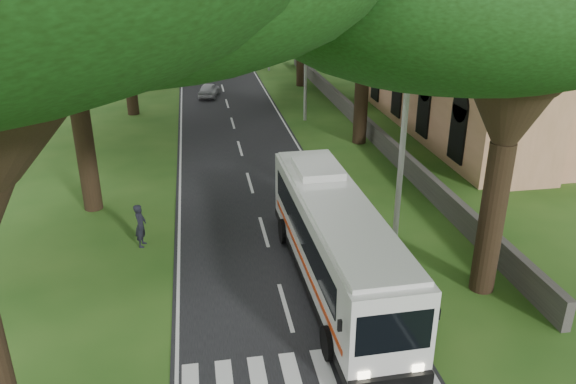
# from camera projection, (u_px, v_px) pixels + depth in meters

# --- Properties ---
(ground) EXTENTS (140.00, 140.00, 0.00)m
(ground) POSITION_uv_depth(u_px,v_px,m) (296.00, 343.00, 18.25)
(ground) COLOR #234C15
(ground) RESTS_ON ground
(road) EXTENTS (8.00, 120.00, 0.04)m
(road) POSITION_uv_depth(u_px,v_px,m) (234.00, 127.00, 40.92)
(road) COLOR black
(road) RESTS_ON ground
(property_wall) EXTENTS (0.35, 50.00, 1.20)m
(property_wall) POSITION_uv_depth(u_px,v_px,m) (357.00, 117.00, 41.18)
(property_wall) COLOR #383533
(property_wall) RESTS_ON ground
(church) EXTENTS (14.00, 24.00, 11.60)m
(church) POSITION_uv_depth(u_px,v_px,m) (494.00, 60.00, 38.64)
(church) COLOR tan
(church) RESTS_ON ground
(pole_near) EXTENTS (1.60, 0.24, 8.00)m
(pole_near) POSITION_uv_depth(u_px,v_px,m) (402.00, 153.00, 22.91)
(pole_near) COLOR gray
(pole_near) RESTS_ON ground
(pole_mid) EXTENTS (1.60, 0.24, 8.00)m
(pole_mid) POSITION_uv_depth(u_px,v_px,m) (306.00, 65.00, 41.05)
(pole_mid) COLOR gray
(pole_mid) RESTS_ON ground
(pole_far) EXTENTS (1.60, 0.24, 8.00)m
(pole_far) POSITION_uv_depth(u_px,v_px,m) (268.00, 31.00, 59.19)
(pole_far) COLOR gray
(pole_far) RESTS_ON ground
(coach_bus) EXTENTS (3.00, 12.01, 3.53)m
(coach_bus) POSITION_uv_depth(u_px,v_px,m) (335.00, 241.00, 20.71)
(coach_bus) COLOR silver
(coach_bus) RESTS_ON ground
(distant_car_a) EXTENTS (2.23, 3.82, 1.22)m
(distant_car_a) POSITION_uv_depth(u_px,v_px,m) (209.00, 90.00, 49.30)
(distant_car_a) COLOR #ACACB1
(distant_car_a) RESTS_ON road
(distant_car_b) EXTENTS (2.77, 4.67, 1.45)m
(distant_car_b) POSITION_uv_depth(u_px,v_px,m) (208.00, 64.00, 60.00)
(distant_car_b) COLOR navy
(distant_car_b) RESTS_ON road
(pedestrian) EXTENTS (0.58, 0.78, 1.93)m
(pedestrian) POSITION_uv_depth(u_px,v_px,m) (141.00, 225.00, 23.96)
(pedestrian) COLOR black
(pedestrian) RESTS_ON ground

